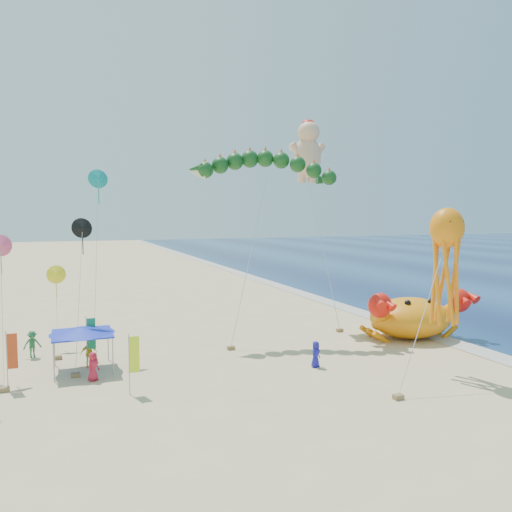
{
  "coord_description": "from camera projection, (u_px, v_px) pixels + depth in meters",
  "views": [
    {
      "loc": [
        -14.41,
        -29.85,
        9.31
      ],
      "look_at": [
        -2.0,
        2.0,
        6.5
      ],
      "focal_mm": 35.0,
      "sensor_mm": 36.0,
      "label": 1
    }
  ],
  "objects": [
    {
      "name": "canopy_blue",
      "position": [
        82.0,
        330.0,
        29.77
      ],
      "size": [
        3.78,
        3.78,
        2.71
      ],
      "color": "gray",
      "rests_on": "ground"
    },
    {
      "name": "cherub_kite",
      "position": [
        308.0,
        150.0,
        42.05
      ],
      "size": [
        2.39,
        5.26,
        17.31
      ],
      "color": "#EEB691",
      "rests_on": "ground"
    },
    {
      "name": "ground",
      "position": [
        294.0,
        353.0,
        33.69
      ],
      "size": [
        320.0,
        320.0,
        0.0
      ],
      "primitive_type": "plane",
      "color": "#D1B784",
      "rests_on": "ground"
    },
    {
      "name": "dragon_kite",
      "position": [
        265.0,
        171.0,
        37.57
      ],
      "size": [
        11.4,
        5.14,
        13.87
      ],
      "color": "#103D16",
      "rests_on": "ground"
    },
    {
      "name": "crab_inflatable",
      "position": [
        411.0,
        316.0,
        37.84
      ],
      "size": [
        8.61,
        5.7,
        3.77
      ],
      "color": "orange",
      "rests_on": "ground"
    },
    {
      "name": "small_kites",
      "position": [
        48.0,
        253.0,
        30.38
      ],
      "size": [
        8.01,
        13.74,
        12.43
      ],
      "color": "yellow",
      "rests_on": "ground"
    },
    {
      "name": "beachgoers",
      "position": [
        85.0,
        352.0,
        31.01
      ],
      "size": [
        20.38,
        9.8,
        1.75
      ],
      "color": "#1E1BA3",
      "rests_on": "ground"
    },
    {
      "name": "octopus_kite",
      "position": [
        446.0,
        257.0,
        28.74
      ],
      "size": [
        6.27,
        3.53,
        9.74
      ],
      "color": "orange",
      "rests_on": "ground"
    },
    {
      "name": "foam_strip",
      "position": [
        436.0,
        337.0,
        38.04
      ],
      "size": [
        320.0,
        320.0,
        0.0
      ],
      "primitive_type": "plane",
      "color": "silver",
      "rests_on": "ground"
    },
    {
      "name": "feather_flags",
      "position": [
        57.0,
        347.0,
        27.56
      ],
      "size": [
        7.6,
        5.65,
        3.2
      ],
      "color": "gray",
      "rests_on": "ground"
    }
  ]
}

